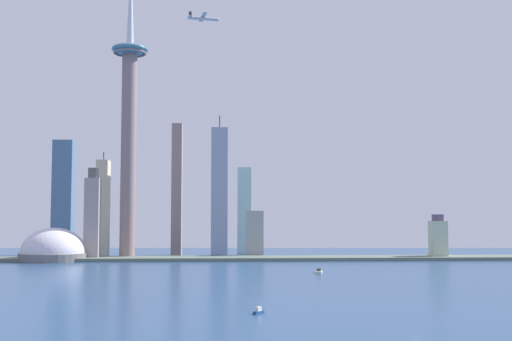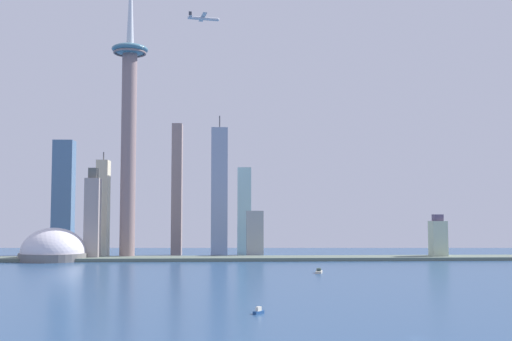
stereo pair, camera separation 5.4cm
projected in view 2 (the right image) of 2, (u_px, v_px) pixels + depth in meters
ground_plane at (415, 338)px, 261.35m from camera, size 6000.00×6000.00×0.00m
waterfront_pier at (293, 258)px, 725.85m from camera, size 711.06×49.98×3.76m
observation_tower at (129, 117)px, 751.47m from camera, size 43.35×43.35×369.38m
stadium_dome at (53, 254)px, 711.15m from camera, size 76.12×76.12×57.06m
skyscraper_0 at (92, 217)px, 724.14m from camera, size 16.59×16.75×105.91m
skyscraper_1 at (244, 211)px, 817.72m from camera, size 17.48×20.71×113.27m
skyscraper_2 at (219, 192)px, 798.68m from camera, size 20.79×16.46×178.58m
skyscraper_3 at (63, 197)px, 824.32m from camera, size 25.67×22.98×149.69m
skyscraper_4 at (177, 189)px, 819.26m from camera, size 13.03×23.39×170.39m
skyscraper_5 at (103, 208)px, 786.77m from camera, size 14.44×22.76×130.83m
skyscraper_6 at (438, 239)px, 741.18m from camera, size 17.45×19.84×52.38m
skyscraper_7 at (255, 234)px, 765.67m from camera, size 20.37×17.72×56.82m
boat_1 at (259, 311)px, 325.22m from camera, size 6.30×6.77×3.60m
boat_2 at (319, 271)px, 558.00m from camera, size 8.63×16.82×4.27m
airplane at (204, 18)px, 703.01m from camera, size 35.45×33.85×8.79m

